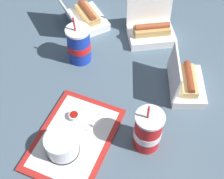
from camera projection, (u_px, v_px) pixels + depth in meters
name	position (u px, v px, depth m)	size (l,w,h in m)	color
ground_plane	(109.00, 100.00, 1.24)	(3.20, 3.20, 0.00)	#4C6070
food_tray	(74.00, 139.00, 1.13)	(0.38, 0.28, 0.01)	red
cake_container	(62.00, 145.00, 1.06)	(0.12, 0.12, 0.08)	black
ketchup_cup	(74.00, 116.00, 1.16)	(0.04, 0.04, 0.02)	white
napkin_stack	(68.00, 129.00, 1.14)	(0.10, 0.10, 0.00)	white
plastic_fork	(96.00, 120.00, 1.17)	(0.11, 0.01, 0.01)	white
clamshell_hotdog_corner	(85.00, 17.00, 1.49)	(0.28, 0.28, 0.18)	white
clamshell_hotdog_center	(151.00, 31.00, 1.43)	(0.25, 0.26, 0.18)	white
clamshell_hotdog_right	(185.00, 83.00, 1.24)	(0.24, 0.21, 0.17)	white
soda_cup_corner	(148.00, 131.00, 1.06)	(0.10, 0.10, 0.23)	red
soda_cup_center	(79.00, 45.00, 1.31)	(0.10, 0.10, 0.23)	#1938B7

